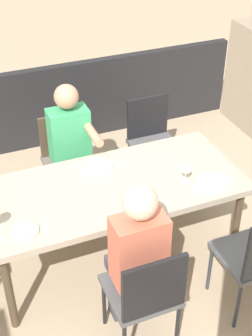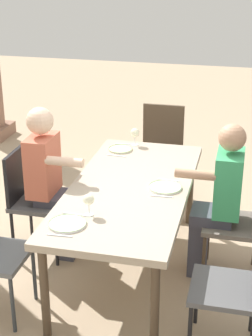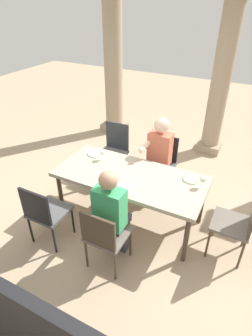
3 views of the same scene
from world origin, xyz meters
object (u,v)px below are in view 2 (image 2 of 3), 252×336
Objects in this scene: diner_woman_green at (219,197)px; plate_1 at (165,187)px; chair_mid_south at (243,219)px; chair_head_east at (161,147)px; diner_man_white at (51,178)px; wine_glass_0 at (89,200)px; dining_table at (130,194)px; plate_2 at (120,149)px; plate_0 at (67,224)px; chair_west_south at (238,282)px; wine_glass_2 at (135,133)px; chair_mid_north at (32,194)px.

diner_woman_green reaches higher than plate_1.
chair_mid_south is 1.56m from chair_head_east.
wine_glass_0 is (-0.63, -0.52, 0.16)m from diner_man_white.
diner_woman_green is at bearing -77.86° from plate_1.
dining_table is at bearing -99.22° from diner_man_white.
plate_2 is at bearing 56.05° from diner_woman_green.
wine_glass_0 is (0.17, -0.10, 0.10)m from plate_0.
chair_west_south is 5.65× the size of wine_glass_0.
plate_0 is 1.59m from wine_glass_2.
diner_woman_green is at bearing -90.11° from chair_mid_north.
diner_man_white is 0.96m from wine_glass_2.
chair_west_south is at bearing -166.87° from diner_woman_green.
plate_0 and plate_1 have the same top height.
diner_man_white reaches higher than chair_mid_south.
chair_mid_south is 1.31m from plate_2.
wine_glass_2 is (0.78, 0.83, 0.19)m from diner_woman_green.
chair_west_south is 4.07× the size of plate_2.
chair_west_south is 2.32m from chair_head_east.
chair_head_east is 1.43m from plate_1.
diner_man_white is 5.06× the size of plate_1.
diner_woman_green reaches higher than wine_glass_0.
chair_mid_south is at bearing 0.17° from chair_west_south.
diner_man_white is 5.03× the size of plate_0.
diner_man_white reaches higher than plate_1.
wine_glass_2 is (0.16, -0.10, 0.11)m from plate_2.
chair_mid_north is at bearing 89.05° from diner_man_white.
chair_mid_north is 0.90m from plate_2.
chair_west_south is at bearing -142.59° from plate_2.
chair_mid_south is 1.57m from diner_man_white.
wine_glass_2 is (0.89, 0.16, 0.18)m from dining_table.
plate_0 is at bearing 143.11° from plate_1.
diner_man_white is (0.11, 0.69, 0.01)m from dining_table.
chair_head_east is at bearing 33.71° from chair_mid_south.
plate_0 is at bearing 125.32° from chair_mid_south.
diner_man_white reaches higher than wine_glass_2.
diner_man_white is at bearing 84.81° from plate_1.
chair_west_south is at bearing -101.78° from wine_glass_0.
wine_glass_0 is 0.97× the size of wine_glass_2.
chair_mid_south is 1.26m from wine_glass_0.
diner_man_white is 7.99× the size of wine_glass_2.
chair_mid_north is 4.21× the size of plate_2.
chair_mid_north reaches higher than wine_glass_0.
chair_west_south is 1.96m from wine_glass_2.
plate_2 is (0.62, 1.12, 0.25)m from chair_mid_south.
wine_glass_2 is at bearing 26.11° from plate_1.
wine_glass_0 is 0.61× the size of plate_1.
chair_mid_north reaches higher than plate_2.
chair_west_south is 1.17m from plate_0.
dining_table is 1.56× the size of diner_woman_green.
wine_glass_2 is at bearing -34.24° from diner_man_white.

